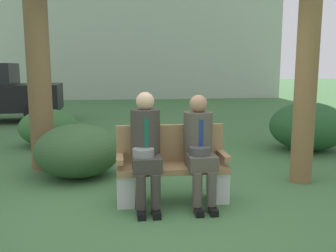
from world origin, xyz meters
name	(u,v)px	position (x,y,z in m)	size (l,w,h in m)	color
ground_plane	(162,205)	(0.00, 0.00, 0.00)	(80.00, 80.00, 0.00)	#3F6B3C
park_bench	(172,169)	(0.13, 0.14, 0.39)	(1.30, 0.44, 0.90)	#99754C
seated_man_left	(146,144)	(-0.18, 0.02, 0.73)	(0.34, 0.72, 1.31)	#38332D
seated_man_right	(199,144)	(0.44, 0.02, 0.71)	(0.34, 0.72, 1.27)	#4C473D
shrub_near_bench	(78,151)	(-1.09, 1.27, 0.39)	(1.24, 1.14, 0.77)	#30522C
shrub_mid_lawn	(49,127)	(-1.91, 3.53, 0.37)	(1.18, 1.09, 0.74)	#356532
shrub_far_lawn	(308,126)	(3.10, 2.49, 0.46)	(1.47, 1.35, 0.92)	#24532A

